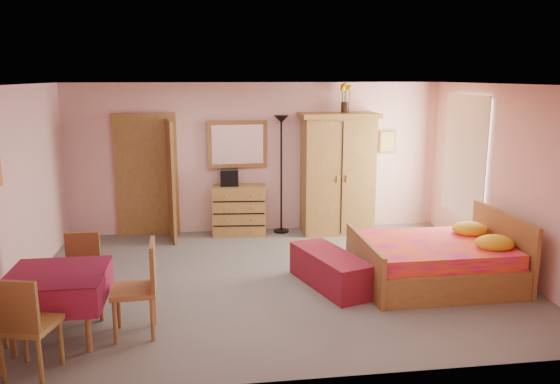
{
  "coord_description": "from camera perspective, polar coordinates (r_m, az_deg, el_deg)",
  "views": [
    {
      "loc": [
        -0.9,
        -6.93,
        2.71
      ],
      "look_at": [
        0.1,
        0.3,
        1.15
      ],
      "focal_mm": 35.0,
      "sensor_mm": 36.0,
      "label": 1
    }
  ],
  "objects": [
    {
      "name": "floor",
      "position": [
        7.49,
        -0.45,
        -9.14
      ],
      "size": [
        6.5,
        6.5,
        0.0
      ],
      "primitive_type": "plane",
      "color": "slate",
      "rests_on": "ground"
    },
    {
      "name": "ceiling",
      "position": [
        6.98,
        -0.48,
        11.17
      ],
      "size": [
        6.5,
        6.5,
        0.0
      ],
      "primitive_type": "plane",
      "rotation": [
        3.14,
        0.0,
        0.0
      ],
      "color": "brown",
      "rests_on": "wall_back"
    },
    {
      "name": "wall_back",
      "position": [
        9.57,
        -2.41,
        3.58
      ],
      "size": [
        6.5,
        0.1,
        2.6
      ],
      "primitive_type": "cube",
      "color": "#E4A8A5",
      "rests_on": "floor"
    },
    {
      "name": "wall_front",
      "position": [
        4.73,
        3.48,
        -5.27
      ],
      "size": [
        6.5,
        0.1,
        2.6
      ],
      "primitive_type": "cube",
      "color": "#E4A8A5",
      "rests_on": "floor"
    },
    {
      "name": "wall_left",
      "position": [
        7.45,
        -26.11,
        -0.09
      ],
      "size": [
        0.1,
        5.0,
        2.6
      ],
      "primitive_type": "cube",
      "color": "#E4A8A5",
      "rests_on": "floor"
    },
    {
      "name": "wall_right",
      "position": [
        8.2,
        22.69,
        1.22
      ],
      "size": [
        0.1,
        5.0,
        2.6
      ],
      "primitive_type": "cube",
      "color": "#E4A8A5",
      "rests_on": "floor"
    },
    {
      "name": "doorway",
      "position": [
        9.6,
        -13.74,
        1.61
      ],
      "size": [
        1.06,
        0.12,
        2.15
      ],
      "primitive_type": "cube",
      "color": "#9E6B35",
      "rests_on": "floor"
    },
    {
      "name": "window",
      "position": [
        9.19,
        18.8,
        3.55
      ],
      "size": [
        0.08,
        1.4,
        1.95
      ],
      "primitive_type": "cube",
      "color": "white",
      "rests_on": "wall_right"
    },
    {
      "name": "picture_back",
      "position": [
        10.01,
        11.17,
        5.18
      ],
      "size": [
        0.3,
        0.04,
        0.4
      ],
      "primitive_type": "cube",
      "color": "#D8BF59",
      "rests_on": "wall_back"
    },
    {
      "name": "chest_of_drawers",
      "position": [
        9.47,
        -4.28,
        -1.9
      ],
      "size": [
        0.94,
        0.53,
        0.86
      ],
      "primitive_type": "cube",
      "rotation": [
        0.0,
        0.0,
        -0.08
      ],
      "color": "#AA7939",
      "rests_on": "floor"
    },
    {
      "name": "wall_mirror",
      "position": [
        9.47,
        -4.47,
        4.99
      ],
      "size": [
        1.03,
        0.11,
        0.81
      ],
      "primitive_type": "cube",
      "rotation": [
        0.0,
        0.0,
        0.05
      ],
      "color": "white",
      "rests_on": "wall_back"
    },
    {
      "name": "stereo",
      "position": [
        9.38,
        -5.31,
        1.51
      ],
      "size": [
        0.31,
        0.24,
        0.28
      ],
      "primitive_type": "cube",
      "rotation": [
        0.0,
        0.0,
        -0.05
      ],
      "color": "black",
      "rests_on": "chest_of_drawers"
    },
    {
      "name": "floor_lamp",
      "position": [
        9.45,
        0.13,
        1.8
      ],
      "size": [
        0.34,
        0.34,
        2.05
      ],
      "primitive_type": "cube",
      "rotation": [
        0.0,
        0.0,
        -0.37
      ],
      "color": "black",
      "rests_on": "floor"
    },
    {
      "name": "wardrobe",
      "position": [
        9.51,
        6.03,
        1.92
      ],
      "size": [
        1.34,
        0.7,
        2.09
      ],
      "primitive_type": "cube",
      "rotation": [
        0.0,
        0.0,
        0.01
      ],
      "color": "#A17636",
      "rests_on": "floor"
    },
    {
      "name": "sunflower_vase",
      "position": [
        9.5,
        6.84,
        9.76
      ],
      "size": [
        0.22,
        0.22,
        0.5
      ],
      "primitive_type": "cube",
      "rotation": [
        0.0,
        0.0,
        0.09
      ],
      "color": "yellow",
      "rests_on": "wardrobe"
    },
    {
      "name": "bed",
      "position": [
        7.51,
        15.85,
        -5.8
      ],
      "size": [
        2.02,
        1.6,
        0.93
      ],
      "primitive_type": "cube",
      "rotation": [
        0.0,
        0.0,
        0.01
      ],
      "color": "#D21467",
      "rests_on": "floor"
    },
    {
      "name": "bench",
      "position": [
        7.23,
        5.26,
        -8.09
      ],
      "size": [
        0.89,
        1.44,
        0.45
      ],
      "primitive_type": "cube",
      "rotation": [
        0.0,
        0.0,
        0.31
      ],
      "color": "maroon",
      "rests_on": "floor"
    },
    {
      "name": "dining_table",
      "position": [
        6.25,
        -22.11,
        -10.9
      ],
      "size": [
        0.99,
        0.99,
        0.72
      ],
      "primitive_type": "cube",
      "rotation": [
        0.0,
        0.0,
        0.0
      ],
      "color": "maroon",
      "rests_on": "floor"
    },
    {
      "name": "chair_south",
      "position": [
        5.6,
        -24.7,
        -12.4
      ],
      "size": [
        0.55,
        0.55,
        0.99
      ],
      "primitive_type": "cube",
      "rotation": [
        0.0,
        0.0,
        -0.26
      ],
      "color": "olive",
      "rests_on": "floor"
    },
    {
      "name": "chair_north",
      "position": [
        6.87,
        -20.15,
        -7.97
      ],
      "size": [
        0.42,
        0.42,
        0.89
      ],
      "primitive_type": "cube",
      "rotation": [
        0.0,
        0.0,
        3.1
      ],
      "color": "brown",
      "rests_on": "floor"
    },
    {
      "name": "chair_east",
      "position": [
        6.03,
        -15.04,
        -9.79
      ],
      "size": [
        0.48,
        0.48,
        1.01
      ],
      "primitive_type": "cube",
      "rotation": [
        0.0,
        0.0,
        1.62
      ],
      "color": "#A86939",
      "rests_on": "floor"
    }
  ]
}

